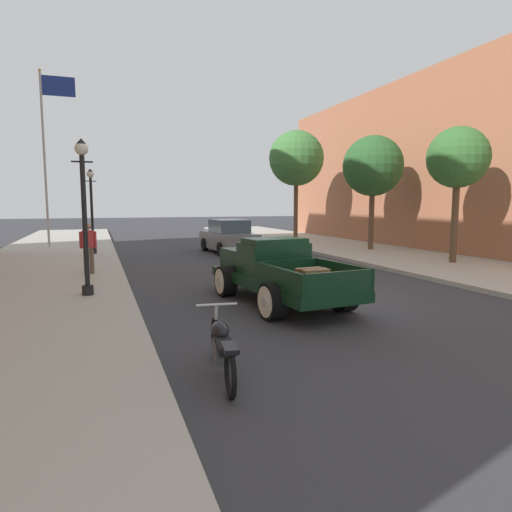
{
  "coord_description": "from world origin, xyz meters",
  "views": [
    {
      "loc": [
        -5.28,
        -10.24,
        2.43
      ],
      "look_at": [
        -1.22,
        1.11,
        1.0
      ],
      "focal_mm": 31.06,
      "sensor_mm": 36.0,
      "label": 1
    }
  ],
  "objects_px": {
    "car_background_grey": "(228,237)",
    "street_tree_third": "(296,159)",
    "motorcycle_parked": "(222,346)",
    "street_tree_nearest": "(458,159)",
    "flagpole": "(48,139)",
    "street_lamp_near": "(84,205)",
    "pedestrian_sidewalk_left": "(88,245)",
    "street_lamp_far": "(92,205)",
    "street_tree_second": "(373,166)",
    "hotrod_truck_dark_green": "(275,271)"
  },
  "relations": [
    {
      "from": "flagpole",
      "to": "street_tree_nearest",
      "type": "distance_m",
      "value": 19.74
    },
    {
      "from": "motorcycle_parked",
      "to": "car_background_grey",
      "type": "relative_size",
      "value": 0.48
    },
    {
      "from": "hotrod_truck_dark_green",
      "to": "street_tree_nearest",
      "type": "xyz_separation_m",
      "value": [
        8.9,
        3.47,
        3.38
      ]
    },
    {
      "from": "motorcycle_parked",
      "to": "street_lamp_near",
      "type": "relative_size",
      "value": 0.55
    },
    {
      "from": "car_background_grey",
      "to": "flagpole",
      "type": "distance_m",
      "value": 10.89
    },
    {
      "from": "pedestrian_sidewalk_left",
      "to": "street_tree_second",
      "type": "relative_size",
      "value": 0.29
    },
    {
      "from": "hotrod_truck_dark_green",
      "to": "street_tree_second",
      "type": "height_order",
      "value": "street_tree_second"
    },
    {
      "from": "motorcycle_parked",
      "to": "street_tree_second",
      "type": "distance_m",
      "value": 17.78
    },
    {
      "from": "pedestrian_sidewalk_left",
      "to": "street_lamp_far",
      "type": "relative_size",
      "value": 0.43
    },
    {
      "from": "pedestrian_sidewalk_left",
      "to": "street_lamp_near",
      "type": "bearing_deg",
      "value": -89.69
    },
    {
      "from": "street_tree_second",
      "to": "pedestrian_sidewalk_left",
      "type": "bearing_deg",
      "value": -164.51
    },
    {
      "from": "street_lamp_far",
      "to": "street_tree_nearest",
      "type": "xyz_separation_m",
      "value": [
        13.25,
        -8.01,
        1.75
      ]
    },
    {
      "from": "flagpole",
      "to": "street_tree_third",
      "type": "distance_m",
      "value": 13.92
    },
    {
      "from": "motorcycle_parked",
      "to": "car_background_grey",
      "type": "distance_m",
      "value": 15.87
    },
    {
      "from": "street_tree_nearest",
      "to": "street_tree_third",
      "type": "distance_m",
      "value": 11.72
    },
    {
      "from": "car_background_grey",
      "to": "street_lamp_near",
      "type": "relative_size",
      "value": 1.14
    },
    {
      "from": "street_tree_second",
      "to": "flagpole",
      "type": "bearing_deg",
      "value": 155.31
    },
    {
      "from": "street_tree_second",
      "to": "street_lamp_near",
      "type": "bearing_deg",
      "value": -151.3
    },
    {
      "from": "car_background_grey",
      "to": "street_tree_third",
      "type": "height_order",
      "value": "street_tree_third"
    },
    {
      "from": "street_tree_nearest",
      "to": "car_background_grey",
      "type": "bearing_deg",
      "value": 132.92
    },
    {
      "from": "hotrod_truck_dark_green",
      "to": "street_lamp_far",
      "type": "xyz_separation_m",
      "value": [
        -4.35,
        11.48,
        1.63
      ]
    },
    {
      "from": "flagpole",
      "to": "car_background_grey",
      "type": "bearing_deg",
      "value": -30.53
    },
    {
      "from": "motorcycle_parked",
      "to": "street_tree_third",
      "type": "height_order",
      "value": "street_tree_third"
    },
    {
      "from": "hotrod_truck_dark_green",
      "to": "street_tree_second",
      "type": "xyz_separation_m",
      "value": [
        8.81,
        8.88,
        3.5
      ]
    },
    {
      "from": "street_lamp_near",
      "to": "street_tree_third",
      "type": "distance_m",
      "value": 18.17
    },
    {
      "from": "street_lamp_near",
      "to": "street_tree_nearest",
      "type": "distance_m",
      "value": 13.56
    },
    {
      "from": "street_tree_nearest",
      "to": "street_tree_third",
      "type": "relative_size",
      "value": 0.77
    },
    {
      "from": "hotrod_truck_dark_green",
      "to": "pedestrian_sidewalk_left",
      "type": "distance_m",
      "value": 6.85
    },
    {
      "from": "pedestrian_sidewalk_left",
      "to": "street_lamp_near",
      "type": "relative_size",
      "value": 0.43
    },
    {
      "from": "motorcycle_parked",
      "to": "flagpole",
      "type": "height_order",
      "value": "flagpole"
    },
    {
      "from": "motorcycle_parked",
      "to": "street_tree_nearest",
      "type": "xyz_separation_m",
      "value": [
        11.45,
        7.74,
        3.69
      ]
    },
    {
      "from": "flagpole",
      "to": "street_tree_nearest",
      "type": "height_order",
      "value": "flagpole"
    },
    {
      "from": "street_lamp_near",
      "to": "flagpole",
      "type": "distance_m",
      "value": 14.75
    },
    {
      "from": "hotrod_truck_dark_green",
      "to": "motorcycle_parked",
      "type": "distance_m",
      "value": 4.98
    },
    {
      "from": "car_background_grey",
      "to": "pedestrian_sidewalk_left",
      "type": "xyz_separation_m",
      "value": [
        -6.39,
        -5.74,
        0.32
      ]
    },
    {
      "from": "pedestrian_sidewalk_left",
      "to": "street_lamp_far",
      "type": "height_order",
      "value": "street_lamp_far"
    },
    {
      "from": "pedestrian_sidewalk_left",
      "to": "flagpole",
      "type": "height_order",
      "value": "flagpole"
    },
    {
      "from": "street_lamp_far",
      "to": "street_tree_nearest",
      "type": "distance_m",
      "value": 15.58
    },
    {
      "from": "street_lamp_near",
      "to": "street_tree_nearest",
      "type": "xyz_separation_m",
      "value": [
        13.32,
        1.84,
        1.75
      ]
    },
    {
      "from": "car_background_grey",
      "to": "flagpole",
      "type": "bearing_deg",
      "value": 149.47
    },
    {
      "from": "pedestrian_sidewalk_left",
      "to": "street_tree_nearest",
      "type": "distance_m",
      "value": 13.79
    },
    {
      "from": "car_background_grey",
      "to": "street_tree_third",
      "type": "bearing_deg",
      "value": 36.59
    },
    {
      "from": "street_lamp_far",
      "to": "flagpole",
      "type": "xyz_separation_m",
      "value": [
        -2.03,
        4.38,
        3.39
      ]
    },
    {
      "from": "hotrod_truck_dark_green",
      "to": "street_tree_nearest",
      "type": "bearing_deg",
      "value": 21.3
    },
    {
      "from": "hotrod_truck_dark_green",
      "to": "street_lamp_far",
      "type": "height_order",
      "value": "street_lamp_far"
    },
    {
      "from": "flagpole",
      "to": "street_lamp_near",
      "type": "bearing_deg",
      "value": -82.15
    },
    {
      "from": "car_background_grey",
      "to": "pedestrian_sidewalk_left",
      "type": "height_order",
      "value": "pedestrian_sidewalk_left"
    },
    {
      "from": "flagpole",
      "to": "street_tree_nearest",
      "type": "relative_size",
      "value": 1.77
    },
    {
      "from": "motorcycle_parked",
      "to": "street_lamp_far",
      "type": "xyz_separation_m",
      "value": [
        -1.8,
        15.75,
        1.94
      ]
    },
    {
      "from": "street_tree_nearest",
      "to": "flagpole",
      "type": "bearing_deg",
      "value": 140.97
    }
  ]
}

